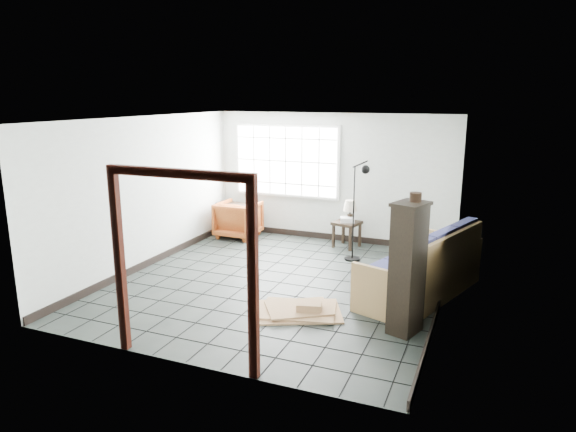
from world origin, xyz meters
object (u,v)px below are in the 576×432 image
at_px(armchair, 238,218).
at_px(futon_sofa, 425,272).
at_px(side_table, 347,226).
at_px(tall_shelf, 408,268).

bearing_deg(armchair, futon_sofa, 155.51).
height_order(armchair, side_table, armchair).
xyz_separation_m(futon_sofa, tall_shelf, (-0.07, -1.31, 0.48)).
distance_m(armchair, tall_shelf, 5.18).
distance_m(futon_sofa, tall_shelf, 1.39).
bearing_deg(armchair, side_table, -176.47).
bearing_deg(tall_shelf, armchair, 160.48).
relative_size(armchair, side_table, 1.46).
bearing_deg(side_table, futon_sofa, -48.81).
relative_size(futon_sofa, armchair, 3.04).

